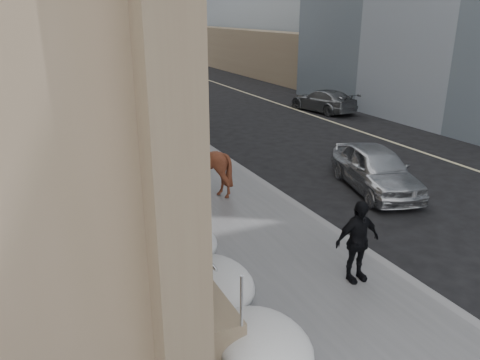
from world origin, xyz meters
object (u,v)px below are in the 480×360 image
car_silver (376,169)px  car_grey (323,101)px  mounted_horse_left (199,219)px  mounted_horse_right (197,161)px  pedestrian (357,241)px

car_silver → car_grey: size_ratio=0.98×
mounted_horse_left → car_grey: bearing=-129.0°
car_grey → car_silver: bearing=53.6°
mounted_horse_left → car_silver: mounted_horse_left is taller
mounted_horse_right → car_silver: mounted_horse_right is taller
pedestrian → car_grey: 18.75m
mounted_horse_right → car_silver: (5.49, -1.83, -0.46)m
mounted_horse_left → car_grey: (12.84, 13.60, -0.53)m
mounted_horse_right → pedestrian: bearing=91.5°
car_silver → mounted_horse_right: bearing=177.0°
mounted_horse_right → car_grey: size_ratio=0.59×
car_silver → pedestrian: bearing=-119.0°
mounted_horse_left → mounted_horse_right: (1.42, 3.94, 0.03)m
mounted_horse_left → car_silver: 7.24m
mounted_horse_left → mounted_horse_right: 4.19m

